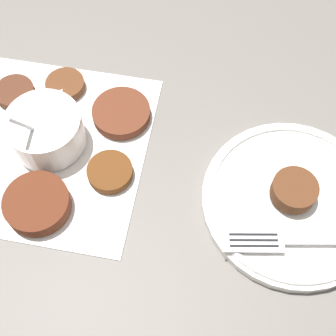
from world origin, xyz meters
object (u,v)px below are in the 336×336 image
(fritter_on_plate, at_px, (294,190))
(fork, at_px, (285,241))
(serving_plate, at_px, (292,201))
(sauce_bowl, at_px, (47,131))

(fritter_on_plate, bearing_deg, fork, -175.51)
(serving_plate, distance_m, fork, 0.06)
(sauce_bowl, bearing_deg, fork, -96.99)
(sauce_bowl, bearing_deg, serving_plate, -86.57)
(sauce_bowl, relative_size, fork, 0.59)
(sauce_bowl, distance_m, fork, 0.34)
(serving_plate, bearing_deg, fritter_on_plate, 40.32)
(serving_plate, xyz_separation_m, fritter_on_plate, (0.00, 0.00, 0.02))
(sauce_bowl, height_order, serving_plate, sauce_bowl)
(serving_plate, bearing_deg, sauce_bowl, 93.43)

